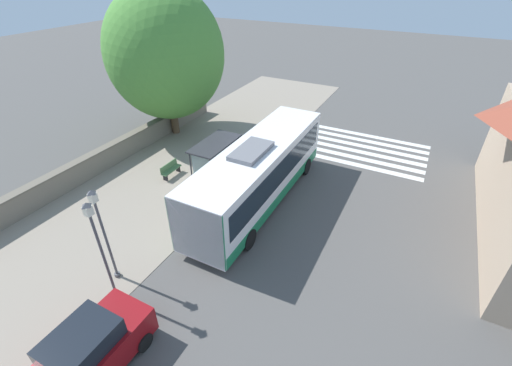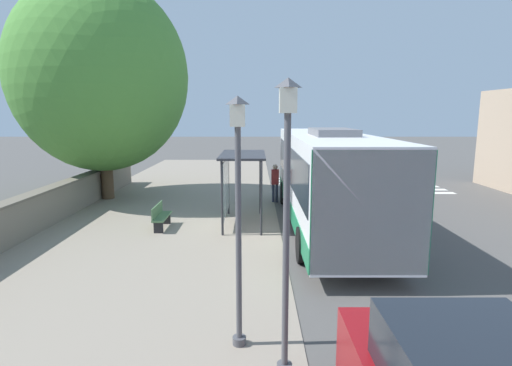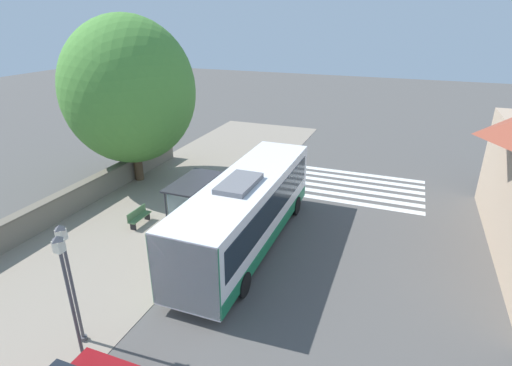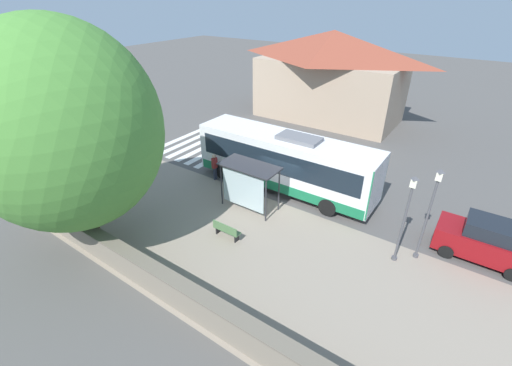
% 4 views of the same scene
% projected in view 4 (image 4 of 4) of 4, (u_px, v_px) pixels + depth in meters
% --- Properties ---
extents(ground_plane, '(120.00, 120.00, 0.00)m').
position_uv_depth(ground_plane, '(276.00, 201.00, 19.90)').
color(ground_plane, '#514F4C').
rests_on(ground_plane, ground).
extents(sidewalk_plaza, '(9.00, 44.00, 0.02)m').
position_uv_depth(sidewalk_plaza, '(227.00, 242.00, 16.67)').
color(sidewalk_plaza, gray).
rests_on(sidewalk_plaza, ground).
extents(crosswalk_stripes, '(9.00, 5.25, 0.01)m').
position_uv_depth(crosswalk_stripes, '(212.00, 140.00, 28.02)').
color(crosswalk_stripes, silver).
rests_on(crosswalk_stripes, ground).
extents(stone_wall, '(0.60, 20.00, 1.36)m').
position_uv_depth(stone_wall, '(162.00, 283.00, 13.43)').
color(stone_wall, slate).
rests_on(stone_wall, ground).
extents(background_building, '(7.19, 13.17, 7.76)m').
position_uv_depth(background_building, '(330.00, 75.00, 30.98)').
color(background_building, tan).
rests_on(background_building, ground).
extents(bus, '(2.75, 11.11, 3.57)m').
position_uv_depth(bus, '(285.00, 161.00, 20.38)').
color(bus, white).
rests_on(bus, ground).
extents(bus_shelter, '(1.60, 3.25, 2.62)m').
position_uv_depth(bus_shelter, '(248.00, 174.00, 18.22)').
color(bus_shelter, '#2D2D33').
rests_on(bus_shelter, ground).
extents(pedestrian, '(0.34, 0.24, 1.78)m').
position_uv_depth(pedestrian, '(215.00, 165.00, 21.68)').
color(pedestrian, '#2D3347').
rests_on(pedestrian, ground).
extents(bench, '(0.40, 1.47, 0.88)m').
position_uv_depth(bench, '(226.00, 230.00, 16.75)').
color(bench, '#4C7247').
rests_on(bench, ground).
extents(street_lamp_near, '(0.28, 0.28, 4.33)m').
position_uv_depth(street_lamp_near, '(406.00, 213.00, 14.34)').
color(street_lamp_near, '#4C4C51').
rests_on(street_lamp_near, ground).
extents(street_lamp_far, '(0.28, 0.28, 4.54)m').
position_uv_depth(street_lamp_far, '(430.00, 208.00, 14.44)').
color(street_lamp_far, '#4C4C51').
rests_on(street_lamp_far, ground).
extents(shade_tree, '(7.95, 7.95, 10.14)m').
position_uv_depth(shade_tree, '(65.00, 129.00, 14.00)').
color(shade_tree, brown).
rests_on(shade_tree, ground).
extents(parked_car_behind_bus, '(1.94, 3.94, 1.98)m').
position_uv_depth(parked_car_behind_bus, '(485.00, 241.00, 15.28)').
color(parked_car_behind_bus, maroon).
rests_on(parked_car_behind_bus, ground).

